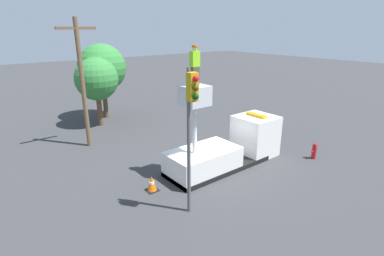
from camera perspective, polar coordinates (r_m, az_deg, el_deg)
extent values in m
plane|color=#38383A|center=(15.89, 4.94, -7.51)|extent=(120.00, 120.00, 0.00)
cube|color=black|center=(15.83, 4.95, -7.12)|extent=(5.70, 2.10, 0.24)
cube|color=white|center=(14.99, 2.11, -6.42)|extent=(3.64, 2.04, 1.27)
cube|color=white|center=(17.39, 11.93, -1.42)|extent=(2.06, 2.04, 2.28)
cube|color=black|center=(18.02, 14.17, 0.65)|extent=(0.03, 1.74, 0.91)
cube|color=orange|center=(17.02, 12.20, 2.41)|extent=(0.36, 1.23, 0.14)
cylinder|color=silver|center=(13.97, 0.49, -0.10)|extent=(0.22, 0.22, 2.44)
cube|color=silver|center=(13.55, 0.50, 6.21)|extent=(1.13, 1.13, 0.90)
cube|color=brown|center=(13.39, 0.51, 9.85)|extent=(0.34, 0.26, 0.84)
cube|color=#8CEA1E|center=(13.30, 0.52, 13.04)|extent=(0.40, 0.26, 0.66)
sphere|color=beige|center=(13.26, 0.53, 14.96)|extent=(0.23, 0.23, 0.23)
cylinder|color=orange|center=(13.26, 0.53, 15.33)|extent=(0.26, 0.26, 0.09)
cylinder|color=#515156|center=(11.10, -0.61, -3.22)|extent=(0.14, 0.14, 5.69)
cube|color=#B79314|center=(10.32, 0.07, 7.82)|extent=(0.34, 0.28, 1.00)
sphere|color=red|center=(10.13, 0.72, 9.39)|extent=(0.22, 0.22, 0.22)
sphere|color=#503C07|center=(10.18, 0.71, 7.67)|extent=(0.22, 0.22, 0.22)
sphere|color=#083710|center=(10.24, 0.71, 5.96)|extent=(0.22, 0.22, 0.22)
cylinder|color=red|center=(18.05, 22.21, -4.29)|extent=(0.24, 0.24, 0.76)
sphere|color=red|center=(17.89, 22.38, -2.99)|extent=(0.21, 0.21, 0.21)
cylinder|color=red|center=(17.87, 21.95, -4.22)|extent=(0.12, 0.10, 0.10)
cylinder|color=red|center=(18.17, 22.53, -3.92)|extent=(0.12, 0.10, 0.10)
cube|color=black|center=(13.89, -7.60, -11.65)|extent=(0.53, 0.53, 0.03)
cone|color=orange|center=(13.72, -7.66, -10.40)|extent=(0.44, 0.44, 0.72)
cylinder|color=white|center=(13.70, -7.67, -10.26)|extent=(0.23, 0.23, 0.10)
cylinder|color=brown|center=(25.21, -16.21, 4.97)|extent=(0.36, 0.36, 2.72)
sphere|color=#337F38|center=(24.75, -16.76, 10.94)|extent=(3.69, 3.69, 3.69)
cylinder|color=brown|center=(23.23, -17.18, 3.35)|extent=(0.36, 0.36, 2.40)
sphere|color=#337F38|center=(22.77, -17.73, 8.89)|extent=(3.09, 3.09, 3.09)
cylinder|color=brown|center=(18.73, -20.09, 7.63)|extent=(0.26, 0.26, 7.54)
cube|color=brown|center=(18.46, -21.22, 17.31)|extent=(2.20, 0.16, 0.16)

